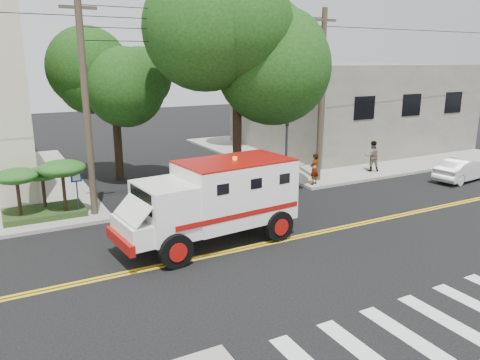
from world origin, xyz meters
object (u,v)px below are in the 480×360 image
pedestrian_a (314,169)px  pedestrian_b (372,156)px  armored_truck (215,198)px  parked_sedan (462,170)px

pedestrian_a → pedestrian_b: pedestrian_b is taller
armored_truck → pedestrian_b: size_ratio=3.76×
pedestrian_a → armored_truck: bearing=5.5°
pedestrian_a → pedestrian_b: bearing=165.6°
parked_sedan → pedestrian_b: (-3.17, 3.63, 0.42)m
armored_truck → pedestrian_a: size_ratio=4.11×
pedestrian_b → parked_sedan: bearing=158.6°
pedestrian_a → parked_sedan: bearing=136.5°
armored_truck → pedestrian_a: 9.01m
parked_sedan → pedestrian_a: size_ratio=2.31×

